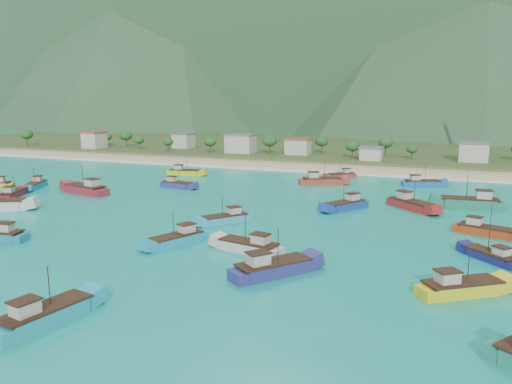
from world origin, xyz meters
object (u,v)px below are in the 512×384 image
(boat_1, at_px, (471,203))
(boat_11, at_px, (178,240))
(boat_14, at_px, (226,219))
(boat_29, at_px, (485,231))
(boat_26, at_px, (86,190))
(boat_27, at_px, (491,257))
(boat_31, at_px, (411,205))
(boat_17, at_px, (341,176))
(boat_3, at_px, (177,185))
(boat_19, at_px, (185,173))
(boat_18, at_px, (250,247))
(boat_20, at_px, (346,206))
(boat_9, at_px, (272,269))
(boat_28, at_px, (321,181))
(boat_23, at_px, (36,185))
(boat_2, at_px, (422,184))
(boat_30, at_px, (44,316))
(boat_0, at_px, (13,194))
(boat_25, at_px, (461,289))

(boat_1, distance_m, boat_11, 63.50)
(boat_14, bearing_deg, boat_29, -131.60)
(boat_26, height_order, boat_27, boat_26)
(boat_31, bearing_deg, boat_17, -104.60)
(boat_3, xyz_separation_m, boat_19, (-8.39, 19.19, 0.09))
(boat_18, relative_size, boat_20, 1.03)
(boat_20, height_order, boat_26, boat_26)
(boat_3, bearing_deg, boat_9, 49.77)
(boat_20, relative_size, boat_28, 0.89)
(boat_19, height_order, boat_23, boat_19)
(boat_18, bearing_deg, boat_9, -129.55)
(boat_17, distance_m, boat_23, 82.95)
(boat_2, xyz_separation_m, boat_19, (-67.36, -5.32, 0.02))
(boat_23, bearing_deg, boat_18, 131.76)
(boat_9, height_order, boat_29, boat_9)
(boat_30, xyz_separation_m, boat_31, (31.47, 69.38, 0.07))
(boat_0, xyz_separation_m, boat_18, (67.12, -19.52, 0.09))
(boat_11, bearing_deg, boat_27, -145.68)
(boat_0, height_order, boat_3, boat_0)
(boat_17, height_order, boat_19, boat_19)
(boat_1, height_order, boat_30, boat_1)
(boat_26, bearing_deg, boat_2, -48.47)
(boat_30, bearing_deg, boat_20, 85.49)
(boat_27, bearing_deg, boat_18, 150.16)
(boat_3, bearing_deg, boat_1, 100.46)
(boat_18, relative_size, boat_19, 1.02)
(boat_19, height_order, boat_27, boat_19)
(boat_14, relative_size, boat_28, 0.79)
(boat_3, distance_m, boat_31, 58.39)
(boat_23, relative_size, boat_31, 0.95)
(boat_0, bearing_deg, boat_23, 87.00)
(boat_14, distance_m, boat_31, 39.61)
(boat_18, bearing_deg, boat_28, 16.24)
(boat_11, height_order, boat_26, boat_26)
(boat_30, bearing_deg, boat_18, 81.75)
(boat_19, distance_m, boat_25, 102.79)
(boat_17, xyz_separation_m, boat_31, (21.63, -35.52, 0.26))
(boat_0, bearing_deg, boat_19, 41.25)
(boat_14, bearing_deg, boat_18, 163.76)
(boat_3, bearing_deg, boat_2, 122.37)
(boat_2, relative_size, boat_11, 1.01)
(boat_9, distance_m, boat_20, 42.78)
(boat_0, bearing_deg, boat_18, -39.35)
(boat_1, distance_m, boat_23, 104.52)
(boat_0, height_order, boat_1, boat_1)
(boat_14, bearing_deg, boat_31, -103.71)
(boat_14, xyz_separation_m, boat_25, (40.03, -21.64, 0.10))
(boat_9, relative_size, boat_28, 0.94)
(boat_20, bearing_deg, boat_31, -126.45)
(boat_1, distance_m, boat_17, 44.81)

